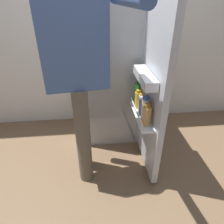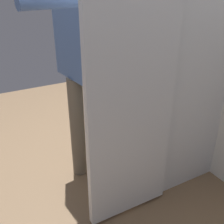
% 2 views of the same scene
% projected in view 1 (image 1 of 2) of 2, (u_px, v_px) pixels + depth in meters
% --- Properties ---
extents(ground_plane, '(5.02, 5.02, 0.00)m').
position_uv_depth(ground_plane, '(112.00, 160.00, 2.06)').
color(ground_plane, brown).
extents(kitchen_wall, '(4.40, 0.10, 2.62)m').
position_uv_depth(kitchen_wall, '(104.00, 10.00, 2.13)').
color(kitchen_wall, silver).
rests_on(kitchen_wall, ground_plane).
extents(refrigerator, '(0.67, 1.18, 1.61)m').
position_uv_depth(refrigerator, '(110.00, 68.00, 2.06)').
color(refrigerator, silver).
rests_on(refrigerator, ground_plane).
extents(person, '(0.63, 0.74, 1.76)m').
position_uv_depth(person, '(77.00, 60.00, 1.39)').
color(person, '#665B4C').
rests_on(person, ground_plane).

